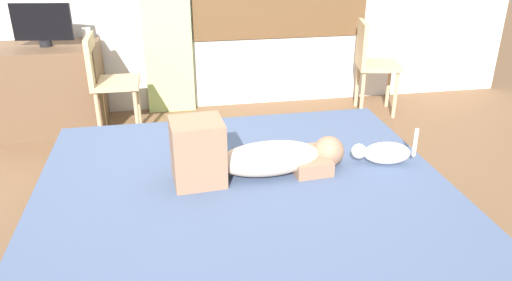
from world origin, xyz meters
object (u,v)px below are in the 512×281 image
cat (383,153)px  tv_monitor (42,24)px  chair_by_desk (106,78)px  cup (87,34)px  bed (244,221)px  desk (48,89)px  chair_spare (371,60)px  person_lying (252,155)px

cat → tv_monitor: 2.94m
tv_monitor → chair_by_desk: 0.67m
cat → cup: 2.86m
tv_monitor → cup: (0.30, 0.20, -0.13)m
bed → chair_by_desk: 2.07m
desk → chair_by_desk: 0.58m
bed → tv_monitor: tv_monitor is taller
cat → chair_spare: size_ratio=0.41×
desk → chair_spare: (2.89, -0.09, 0.14)m
tv_monitor → bed: bearing=-57.5°
cat → chair_by_desk: chair_by_desk is taller
desk → bed: bearing=-56.6°
cup → person_lying: bearing=-63.7°
desk → tv_monitor: size_ratio=1.88×
chair_by_desk → chair_spare: 2.37m
bed → desk: 2.50m
cat → tv_monitor: bearing=136.9°
bed → cat: size_ratio=6.15×
tv_monitor → cup: tv_monitor is taller
desk → cup: size_ratio=9.07×
cat → bed: bearing=-173.4°
person_lying → tv_monitor: bearing=124.8°
cat → desk: size_ratio=0.39×
cat → cup: cup is taller
desk → cup: bearing=29.7°
bed → chair_spare: (1.51, 1.99, 0.28)m
desk → chair_by_desk: (0.52, -0.22, 0.14)m
bed → chair_spare: chair_spare is taller
desk → chair_spare: size_ratio=1.05×
cat → cup: (-1.82, 2.19, 0.27)m
cup → chair_spare: size_ratio=0.12×
cat → person_lying: bearing=179.9°
cat → cup: bearing=129.8°
person_lying → desk: (-1.43, 1.99, -0.20)m
desk → chair_by_desk: bearing=-22.5°
tv_monitor → chair_spare: size_ratio=0.56×
person_lying → chair_by_desk: bearing=117.1°
cat → desk: bearing=137.5°
bed → chair_by_desk: chair_by_desk is taller
person_lying → cup: size_ratio=9.49×
cup → chair_spare: 2.57m
chair_spare → bed: bearing=-127.2°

